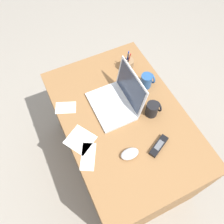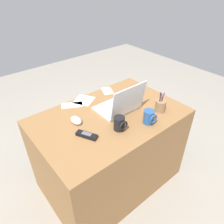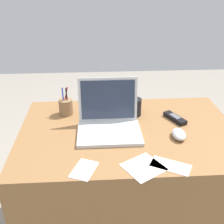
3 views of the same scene
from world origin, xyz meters
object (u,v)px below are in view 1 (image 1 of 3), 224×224
at_px(laptop, 117,100).
at_px(coffee_mug_tall, 153,109).
at_px(pen_holder, 128,65).
at_px(computer_mouse, 130,154).
at_px(coffee_mug_white, 147,81).
at_px(cordless_phone, 159,146).

height_order(laptop, coffee_mug_tall, laptop).
height_order(coffee_mug_tall, pen_holder, pen_holder).
height_order(computer_mouse, pen_holder, pen_holder).
relative_size(laptop, coffee_mug_white, 3.13).
bearing_deg(pen_holder, cordless_phone, -10.43).
height_order(cordless_phone, pen_holder, pen_holder).
height_order(laptop, pen_holder, laptop).
bearing_deg(computer_mouse, pen_holder, 155.30).
relative_size(computer_mouse, coffee_mug_tall, 1.08).
distance_m(laptop, coffee_mug_white, 0.25).
distance_m(computer_mouse, coffee_mug_tall, 0.32).
bearing_deg(cordless_phone, laptop, -166.87).
distance_m(computer_mouse, pen_holder, 0.65).
xyz_separation_m(coffee_mug_white, pen_holder, (-0.18, -0.05, -0.00)).
relative_size(coffee_mug_tall, cordless_phone, 0.66).
bearing_deg(computer_mouse, laptop, 166.99).
xyz_separation_m(laptop, computer_mouse, (0.34, -0.09, -0.03)).
distance_m(laptop, cordless_phone, 0.38).
height_order(computer_mouse, cordless_phone, computer_mouse).
distance_m(coffee_mug_white, pen_holder, 0.19).
bearing_deg(laptop, cordless_phone, 13.13).
xyz_separation_m(computer_mouse, coffee_mug_tall, (-0.19, 0.26, 0.03)).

